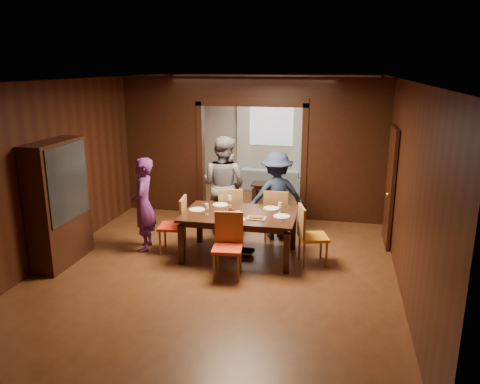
% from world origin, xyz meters
% --- Properties ---
extents(floor, '(9.00, 9.00, 0.00)m').
position_xyz_m(floor, '(0.00, 0.00, 0.00)').
color(floor, '#4F2B16').
rests_on(floor, ground).
extents(ceiling, '(5.50, 9.00, 0.02)m').
position_xyz_m(ceiling, '(0.00, 0.00, 2.90)').
color(ceiling, silver).
rests_on(ceiling, room_walls).
extents(room_walls, '(5.52, 9.01, 2.90)m').
position_xyz_m(room_walls, '(0.00, 1.89, 1.51)').
color(room_walls, black).
rests_on(room_walls, floor).
extents(person_purple, '(0.52, 0.67, 1.63)m').
position_xyz_m(person_purple, '(-1.44, -0.70, 0.81)').
color(person_purple, '#522161').
rests_on(person_purple, floor).
extents(person_grey, '(1.09, 0.97, 1.87)m').
position_xyz_m(person_grey, '(-0.30, 0.41, 0.94)').
color(person_grey, '#5D5C64').
rests_on(person_grey, floor).
extents(person_navy, '(1.20, 0.95, 1.62)m').
position_xyz_m(person_navy, '(0.70, 0.37, 0.81)').
color(person_navy, '#1A2642').
rests_on(person_navy, floor).
extents(sofa, '(1.97, 0.84, 0.56)m').
position_xyz_m(sofa, '(0.11, 3.85, 0.28)').
color(sofa, '#96B7C5').
rests_on(sofa, floor).
extents(serving_bowl, '(0.34, 0.34, 0.08)m').
position_xyz_m(serving_bowl, '(0.32, -0.62, 0.80)').
color(serving_bowl, black).
rests_on(serving_bowl, dining_table).
extents(dining_table, '(1.86, 1.15, 0.76)m').
position_xyz_m(dining_table, '(0.23, -0.67, 0.38)').
color(dining_table, black).
rests_on(dining_table, floor).
extents(coffee_table, '(0.80, 0.50, 0.40)m').
position_xyz_m(coffee_table, '(0.19, 2.83, 0.20)').
color(coffee_table, black).
rests_on(coffee_table, floor).
extents(chair_left, '(0.49, 0.49, 0.97)m').
position_xyz_m(chair_left, '(-0.94, -0.70, 0.48)').
color(chair_left, red).
rests_on(chair_left, floor).
extents(chair_right, '(0.55, 0.55, 0.97)m').
position_xyz_m(chair_right, '(1.46, -0.70, 0.48)').
color(chair_right, orange).
rests_on(chair_right, floor).
extents(chair_far_l, '(0.56, 0.56, 0.97)m').
position_xyz_m(chair_far_l, '(-0.14, 0.18, 0.48)').
color(chair_far_l, '#DB4F14').
rests_on(chair_far_l, floor).
extents(chair_far_r, '(0.46, 0.46, 0.97)m').
position_xyz_m(chair_far_r, '(0.73, 0.25, 0.48)').
color(chair_far_r, orange).
rests_on(chair_far_r, floor).
extents(chair_near, '(0.49, 0.49, 0.97)m').
position_xyz_m(chair_near, '(0.22, -1.46, 0.48)').
color(chair_near, red).
rests_on(chair_near, floor).
extents(hutch, '(0.40, 1.20, 2.00)m').
position_xyz_m(hutch, '(-2.53, -1.50, 1.00)').
color(hutch, black).
rests_on(hutch, floor).
extents(door_right, '(0.06, 0.90, 2.10)m').
position_xyz_m(door_right, '(2.70, 0.50, 1.05)').
color(door_right, black).
rests_on(door_right, floor).
extents(window_far, '(1.20, 0.03, 1.30)m').
position_xyz_m(window_far, '(0.00, 4.44, 1.70)').
color(window_far, silver).
rests_on(window_far, back_wall).
extents(curtain_left, '(0.35, 0.06, 2.40)m').
position_xyz_m(curtain_left, '(-0.75, 4.40, 1.25)').
color(curtain_left, white).
rests_on(curtain_left, back_wall).
extents(curtain_right, '(0.35, 0.06, 2.40)m').
position_xyz_m(curtain_right, '(0.75, 4.40, 1.25)').
color(curtain_right, white).
rests_on(curtain_right, back_wall).
extents(plate_left, '(0.27, 0.27, 0.01)m').
position_xyz_m(plate_left, '(-0.50, -0.64, 0.77)').
color(plate_left, white).
rests_on(plate_left, dining_table).
extents(plate_far_l, '(0.27, 0.27, 0.01)m').
position_xyz_m(plate_far_l, '(-0.19, -0.28, 0.77)').
color(plate_far_l, white).
rests_on(plate_far_l, dining_table).
extents(plate_far_r, '(0.27, 0.27, 0.01)m').
position_xyz_m(plate_far_r, '(0.71, -0.30, 0.77)').
color(plate_far_r, silver).
rests_on(plate_far_r, dining_table).
extents(plate_right, '(0.27, 0.27, 0.01)m').
position_xyz_m(plate_right, '(0.94, -0.70, 0.77)').
color(plate_right, white).
rests_on(plate_right, dining_table).
extents(plate_near, '(0.27, 0.27, 0.01)m').
position_xyz_m(plate_near, '(0.26, -1.01, 0.77)').
color(plate_near, white).
rests_on(plate_near, dining_table).
extents(platter_a, '(0.30, 0.20, 0.04)m').
position_xyz_m(platter_a, '(0.16, -0.78, 0.78)').
color(platter_a, slate).
rests_on(platter_a, dining_table).
extents(platter_b, '(0.30, 0.20, 0.04)m').
position_xyz_m(platter_b, '(0.55, -0.88, 0.78)').
color(platter_b, gray).
rests_on(platter_b, dining_table).
extents(wineglass_left, '(0.08, 0.08, 0.18)m').
position_xyz_m(wineglass_left, '(-0.28, -0.83, 0.85)').
color(wineglass_left, silver).
rests_on(wineglass_left, dining_table).
extents(wineglass_far, '(0.08, 0.08, 0.18)m').
position_xyz_m(wineglass_far, '(-0.02, -0.26, 0.85)').
color(wineglass_far, silver).
rests_on(wineglass_far, dining_table).
extents(wineglass_right, '(0.08, 0.08, 0.18)m').
position_xyz_m(wineglass_right, '(0.88, -0.51, 0.85)').
color(wineglass_right, white).
rests_on(wineglass_right, dining_table).
extents(tumbler, '(0.07, 0.07, 0.14)m').
position_xyz_m(tumbler, '(0.29, -0.99, 0.83)').
color(tumbler, white).
rests_on(tumbler, dining_table).
extents(condiment_jar, '(0.08, 0.08, 0.11)m').
position_xyz_m(condiment_jar, '(0.10, -0.73, 0.82)').
color(condiment_jar, '#532213').
rests_on(condiment_jar, dining_table).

